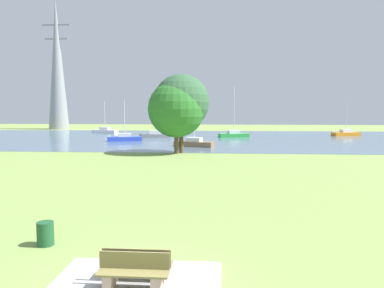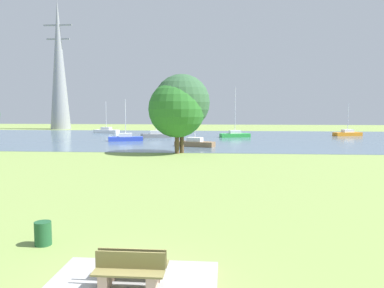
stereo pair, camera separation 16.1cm
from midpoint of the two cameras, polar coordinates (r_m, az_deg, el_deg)
The scene contains 15 objects.
ground_plane at distance 31.78m, azimuth 0.31°, elevation -3.05°, with size 160.00×160.00×0.00m, color #7F994C.
concrete_pad at distance 10.66m, azimuth -8.79°, elevation -20.05°, with size 4.40×3.20×0.10m, color #989898.
bench_facing_water at distance 10.72m, azimuth -8.48°, elevation -17.42°, with size 1.80×0.48×0.89m.
bench_facing_inland at distance 10.24m, azimuth -9.19°, elevation -18.55°, with size 1.80×0.48×0.89m.
litter_bin at distance 14.20m, azimuth -21.22°, elevation -12.28°, with size 0.56×0.56×0.80m, color #1E512D.
water_surface at distance 59.59m, azimuth 2.25°, elevation 0.85°, with size 140.00×40.00×0.02m, color slate.
sailboat_gray at distance 60.97m, azimuth -5.59°, elevation 1.35°, with size 4.99×2.33×6.04m.
sailboat_orange at distance 69.92m, azimuth 21.80°, elevation 1.49°, with size 5.03×2.92×5.55m.
sailboat_brown at distance 46.60m, azimuth 0.20°, elevation 0.18°, with size 5.03×2.80×6.71m.
sailboat_green at distance 62.07m, azimuth 6.15°, elevation 1.43°, with size 5.03×2.79×7.94m.
sailboat_blue at distance 55.35m, azimuth -10.03°, elevation 0.89°, with size 5.02×2.67×5.90m.
sailboat_white at distance 74.26m, azimuth -12.84°, elevation 1.94°, with size 5.01×2.55×6.00m.
tree_east_near at distance 39.22m, azimuth -2.46°, elevation 5.17°, with size 5.79×5.79×7.44m.
tree_west_far at distance 39.68m, azimuth -1.73°, elevation 6.18°, with size 5.77×5.77×8.13m.
electricity_pylon at distance 92.03m, azimuth -19.39°, elevation 11.05°, with size 6.40×4.40×28.64m.
Camera 1 is at (2.18, -9.38, 4.60)m, focal length 35.99 mm.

